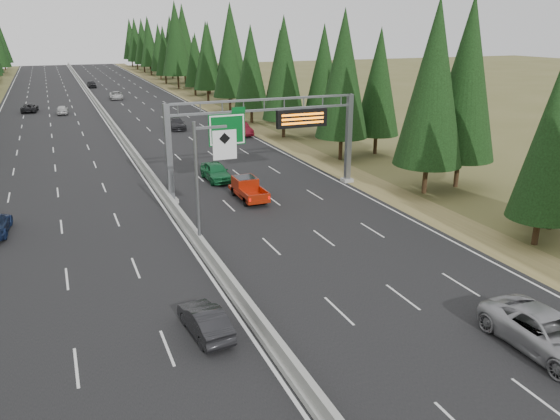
{
  "coord_description": "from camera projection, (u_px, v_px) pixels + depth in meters",
  "views": [
    {
      "loc": [
        -7.64,
        -6.44,
        13.43
      ],
      "look_at": [
        3.4,
        20.0,
        3.73
      ],
      "focal_mm": 35.0,
      "sensor_mm": 36.0,
      "label": 1
    }
  ],
  "objects": [
    {
      "name": "car_ahead_dkred",
      "position": [
        241.0,
        129.0,
        69.89
      ],
      "size": [
        1.99,
        5.01,
        1.62
      ],
      "primitive_type": "imported",
      "rotation": [
        0.0,
        0.0,
        0.06
      ],
      "color": "#530B16",
      "rests_on": "road"
    },
    {
      "name": "sign_gantry",
      "position": [
        272.0,
        130.0,
        44.78
      ],
      "size": [
        16.75,
        0.98,
        7.8
      ],
      "color": "slate",
      "rests_on": "road"
    },
    {
      "name": "silver_minivan",
      "position": [
        547.0,
        333.0,
        23.37
      ],
      "size": [
        2.82,
        6.11,
        1.7
      ],
      "primitive_type": "imported",
      "rotation": [
        0.0,
        0.0,
        0.0
      ],
      "color": "#98989C",
      "rests_on": "road"
    },
    {
      "name": "car_ahead_far",
      "position": [
        91.0,
        84.0,
        123.72
      ],
      "size": [
        1.87,
        4.58,
        1.56
      ],
      "primitive_type": "imported",
      "rotation": [
        0.0,
        0.0,
        0.01
      ],
      "color": "black",
      "rests_on": "road"
    },
    {
      "name": "car_ahead_green",
      "position": [
        216.0,
        171.0,
        49.38
      ],
      "size": [
        2.01,
        4.85,
        1.64
      ],
      "primitive_type": "imported",
      "rotation": [
        0.0,
        0.0,
        0.01
      ],
      "color": "#166434",
      "rests_on": "road"
    },
    {
      "name": "car_ahead_white",
      "position": [
        116.0,
        95.0,
        104.28
      ],
      "size": [
        2.73,
        5.27,
        1.42
      ],
      "primitive_type": "imported",
      "rotation": [
        0.0,
        0.0,
        -0.07
      ],
      "color": "#B8B8B8",
      "rests_on": "road"
    },
    {
      "name": "red_pickup",
      "position": [
        247.0,
        187.0,
        44.25
      ],
      "size": [
        1.83,
        5.13,
        1.67
      ],
      "color": "black",
      "rests_on": "road"
    },
    {
      "name": "tree_row_right",
      "position": [
        251.0,
        56.0,
        83.86
      ],
      "size": [
        11.32,
        245.67,
        18.68
      ],
      "color": "black",
      "rests_on": "ground"
    },
    {
      "name": "car_onc_white",
      "position": [
        62.0,
        110.0,
        86.58
      ],
      "size": [
        1.96,
        4.25,
        1.41
      ],
      "primitive_type": "imported",
      "rotation": [
        0.0,
        0.0,
        3.07
      ],
      "color": "#BCBCBC",
      "rests_on": "road"
    },
    {
      "name": "hov_sign_pole",
      "position": [
        206.0,
        176.0,
        33.25
      ],
      "size": [
        2.8,
        0.5,
        8.0
      ],
      "color": "slate",
      "rests_on": "road"
    },
    {
      "name": "car_onc_far",
      "position": [
        30.0,
        108.0,
        88.73
      ],
      "size": [
        2.77,
        5.18,
        1.38
      ],
      "primitive_type": "imported",
      "rotation": [
        0.0,
        0.0,
        3.05
      ],
      "color": "black",
      "rests_on": "road"
    },
    {
      "name": "car_onc_near",
      "position": [
        205.0,
        321.0,
        24.73
      ],
      "size": [
        1.8,
        4.13,
        1.32
      ],
      "primitive_type": "imported",
      "rotation": [
        0.0,
        0.0,
        3.24
      ],
      "color": "black",
      "rests_on": "road"
    },
    {
      "name": "median_barrier",
      "position": [
        107.0,
        116.0,
        82.52
      ],
      "size": [
        0.7,
        260.0,
        0.85
      ],
      "color": "gray",
      "rests_on": "road"
    },
    {
      "name": "road",
      "position": [
        107.0,
        119.0,
        82.64
      ],
      "size": [
        32.0,
        260.0,
        0.08
      ],
      "primitive_type": "cube",
      "color": "black",
      "rests_on": "ground"
    },
    {
      "name": "shoulder_right",
      "position": [
        220.0,
        112.0,
        89.14
      ],
      "size": [
        3.6,
        260.0,
        0.06
      ],
      "primitive_type": "cube",
      "color": "olive",
      "rests_on": "ground"
    },
    {
      "name": "car_ahead_dkgrey",
      "position": [
        176.0,
        124.0,
        73.99
      ],
      "size": [
        2.28,
        5.14,
        1.47
      ],
      "primitive_type": "imported",
      "rotation": [
        0.0,
        0.0,
        -0.04
      ],
      "color": "black",
      "rests_on": "road"
    }
  ]
}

